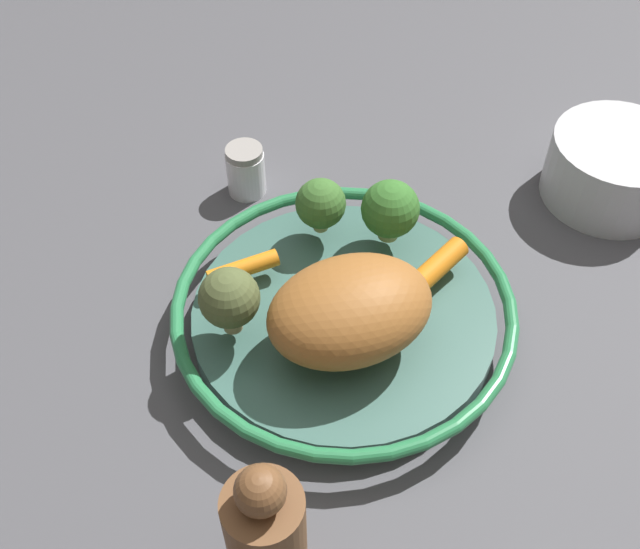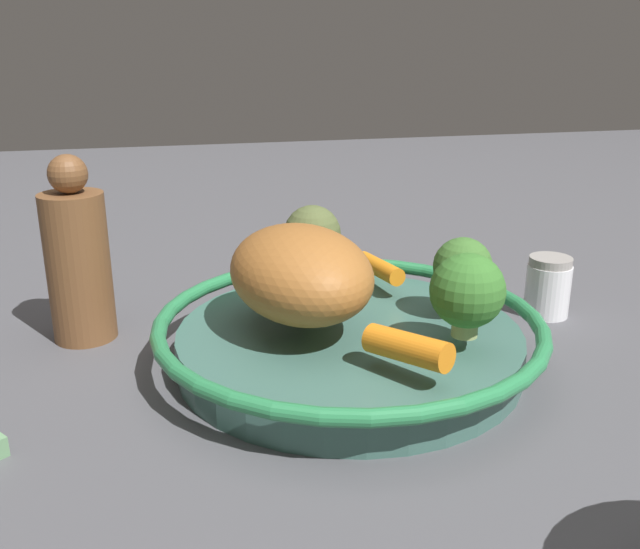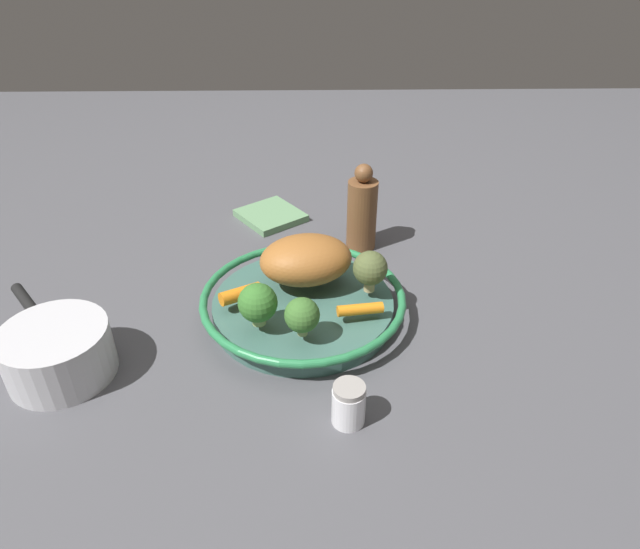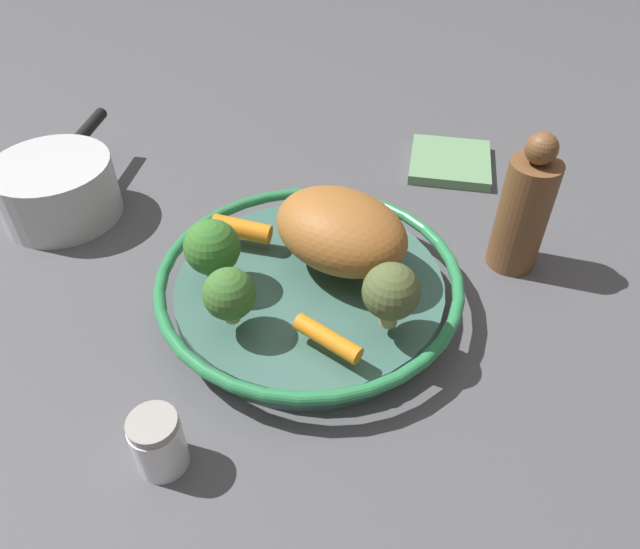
{
  "view_description": "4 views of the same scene",
  "coord_description": "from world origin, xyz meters",
  "px_view_note": "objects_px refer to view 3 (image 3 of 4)",
  "views": [
    {
      "loc": [
        -0.43,
        0.12,
        0.58
      ],
      "look_at": [
        0.02,
        0.02,
        0.06
      ],
      "focal_mm": 43.0,
      "sensor_mm": 36.0,
      "label": 1
    },
    {
      "loc": [
        -0.15,
        -0.5,
        0.26
      ],
      "look_at": [
        -0.03,
        -0.01,
        0.08
      ],
      "focal_mm": 39.11,
      "sensor_mm": 36.0,
      "label": 2
    },
    {
      "loc": [
        0.71,
        0.01,
        0.55
      ],
      "look_at": [
        -0.0,
        0.03,
        0.08
      ],
      "focal_mm": 31.52,
      "sensor_mm": 36.0,
      "label": 3
    },
    {
      "loc": [
        0.3,
        0.34,
        0.45
      ],
      "look_at": [
        0.01,
        0.03,
        0.06
      ],
      "focal_mm": 32.9,
      "sensor_mm": 36.0,
      "label": 4
    }
  ],
  "objects_px": {
    "serving_bowl": "(303,304)",
    "roast_chicken_piece": "(306,260)",
    "broccoli_floret_mid": "(370,269)",
    "pepper_mill": "(362,212)",
    "broccoli_floret_large": "(258,303)",
    "baby_carrot_left": "(241,294)",
    "broccoli_floret_small": "(305,315)",
    "dish_towel": "(271,215)",
    "salt_shaker": "(349,404)",
    "saucepan": "(58,352)",
    "baby_carrot_back": "(360,309)"
  },
  "relations": [
    {
      "from": "broccoli_floret_mid",
      "to": "serving_bowl",
      "type": "bearing_deg",
      "value": -86.17
    },
    {
      "from": "baby_carrot_left",
      "to": "broccoli_floret_small",
      "type": "relative_size",
      "value": 1.12
    },
    {
      "from": "roast_chicken_piece",
      "to": "salt_shaker",
      "type": "relative_size",
      "value": 2.47
    },
    {
      "from": "salt_shaker",
      "to": "dish_towel",
      "type": "distance_m",
      "value": 0.56
    },
    {
      "from": "broccoli_floret_large",
      "to": "salt_shaker",
      "type": "relative_size",
      "value": 1.09
    },
    {
      "from": "roast_chicken_piece",
      "to": "broccoli_floret_large",
      "type": "xyz_separation_m",
      "value": [
        0.11,
        -0.07,
        -0.0
      ]
    },
    {
      "from": "roast_chicken_piece",
      "to": "saucepan",
      "type": "bearing_deg",
      "value": -64.59
    },
    {
      "from": "baby_carrot_left",
      "to": "broccoli_floret_small",
      "type": "bearing_deg",
      "value": 49.88
    },
    {
      "from": "serving_bowl",
      "to": "baby_carrot_back",
      "type": "xyz_separation_m",
      "value": [
        0.05,
        0.08,
        0.03
      ]
    },
    {
      "from": "broccoli_floret_large",
      "to": "baby_carrot_left",
      "type": "bearing_deg",
      "value": -151.31
    },
    {
      "from": "broccoli_floret_small",
      "to": "salt_shaker",
      "type": "bearing_deg",
      "value": 24.1
    },
    {
      "from": "baby_carrot_left",
      "to": "broccoli_floret_small",
      "type": "distance_m",
      "value": 0.13
    },
    {
      "from": "baby_carrot_back",
      "to": "broccoli_floret_large",
      "type": "xyz_separation_m",
      "value": [
        0.02,
        -0.15,
        0.03
      ]
    },
    {
      "from": "broccoli_floret_mid",
      "to": "dish_towel",
      "type": "distance_m",
      "value": 0.38
    },
    {
      "from": "broccoli_floret_large",
      "to": "pepper_mill",
      "type": "xyz_separation_m",
      "value": [
        -0.29,
        0.17,
        -0.01
      ]
    },
    {
      "from": "broccoli_floret_mid",
      "to": "dish_towel",
      "type": "xyz_separation_m",
      "value": [
        -0.32,
        -0.17,
        -0.08
      ]
    },
    {
      "from": "broccoli_floret_mid",
      "to": "dish_towel",
      "type": "height_order",
      "value": "broccoli_floret_mid"
    },
    {
      "from": "broccoli_floret_small",
      "to": "salt_shaker",
      "type": "relative_size",
      "value": 0.98
    },
    {
      "from": "broccoli_floret_mid",
      "to": "pepper_mill",
      "type": "distance_m",
      "value": 0.21
    },
    {
      "from": "serving_bowl",
      "to": "dish_towel",
      "type": "xyz_separation_m",
      "value": [
        -0.33,
        -0.07,
        -0.02
      ]
    },
    {
      "from": "baby_carrot_back",
      "to": "broccoli_floret_mid",
      "type": "bearing_deg",
      "value": 162.69
    },
    {
      "from": "baby_carrot_left",
      "to": "saucepan",
      "type": "relative_size",
      "value": 0.33
    },
    {
      "from": "broccoli_floret_small",
      "to": "saucepan",
      "type": "height_order",
      "value": "broccoli_floret_small"
    },
    {
      "from": "dish_towel",
      "to": "serving_bowl",
      "type": "bearing_deg",
      "value": 11.81
    },
    {
      "from": "baby_carrot_left",
      "to": "salt_shaker",
      "type": "height_order",
      "value": "baby_carrot_left"
    },
    {
      "from": "roast_chicken_piece",
      "to": "broccoli_floret_small",
      "type": "height_order",
      "value": "roast_chicken_piece"
    },
    {
      "from": "roast_chicken_piece",
      "to": "broccoli_floret_mid",
      "type": "height_order",
      "value": "roast_chicken_piece"
    },
    {
      "from": "baby_carrot_back",
      "to": "pepper_mill",
      "type": "relative_size",
      "value": 0.41
    },
    {
      "from": "broccoli_floret_small",
      "to": "broccoli_floret_large",
      "type": "distance_m",
      "value": 0.07
    },
    {
      "from": "serving_bowl",
      "to": "roast_chicken_piece",
      "type": "height_order",
      "value": "roast_chicken_piece"
    },
    {
      "from": "roast_chicken_piece",
      "to": "salt_shaker",
      "type": "xyz_separation_m",
      "value": [
        0.26,
        0.05,
        -0.05
      ]
    },
    {
      "from": "serving_bowl",
      "to": "broccoli_floret_small",
      "type": "relative_size",
      "value": 5.52
    },
    {
      "from": "broccoli_floret_large",
      "to": "broccoli_floret_mid",
      "type": "height_order",
      "value": "broccoli_floret_mid"
    },
    {
      "from": "broccoli_floret_small",
      "to": "pepper_mill",
      "type": "distance_m",
      "value": 0.33
    },
    {
      "from": "serving_bowl",
      "to": "broccoli_floret_large",
      "type": "height_order",
      "value": "broccoli_floret_large"
    },
    {
      "from": "serving_bowl",
      "to": "broccoli_floret_mid",
      "type": "distance_m",
      "value": 0.12
    },
    {
      "from": "baby_carrot_back",
      "to": "salt_shaker",
      "type": "relative_size",
      "value": 1.15
    },
    {
      "from": "baby_carrot_left",
      "to": "salt_shaker",
      "type": "relative_size",
      "value": 1.1
    },
    {
      "from": "salt_shaker",
      "to": "saucepan",
      "type": "xyz_separation_m",
      "value": [
        -0.09,
        -0.39,
        0.01
      ]
    },
    {
      "from": "serving_bowl",
      "to": "saucepan",
      "type": "height_order",
      "value": "saucepan"
    },
    {
      "from": "baby_carrot_back",
      "to": "dish_towel",
      "type": "xyz_separation_m",
      "value": [
        -0.38,
        -0.15,
        -0.05
      ]
    },
    {
      "from": "baby_carrot_back",
      "to": "dish_towel",
      "type": "distance_m",
      "value": 0.42
    },
    {
      "from": "serving_bowl",
      "to": "salt_shaker",
      "type": "distance_m",
      "value": 0.22
    },
    {
      "from": "baby_carrot_back",
      "to": "baby_carrot_left",
      "type": "relative_size",
      "value": 1.05
    },
    {
      "from": "serving_bowl",
      "to": "baby_carrot_left",
      "type": "relative_size",
      "value": 4.92
    },
    {
      "from": "broccoli_floret_large",
      "to": "pepper_mill",
      "type": "height_order",
      "value": "pepper_mill"
    },
    {
      "from": "roast_chicken_piece",
      "to": "broccoli_floret_mid",
      "type": "relative_size",
      "value": 2.16
    },
    {
      "from": "broccoli_floret_large",
      "to": "dish_towel",
      "type": "height_order",
      "value": "broccoli_floret_large"
    },
    {
      "from": "baby_carrot_back",
      "to": "broccoli_floret_large",
      "type": "relative_size",
      "value": 1.05
    },
    {
      "from": "salt_shaker",
      "to": "pepper_mill",
      "type": "bearing_deg",
      "value": 173.37
    }
  ]
}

